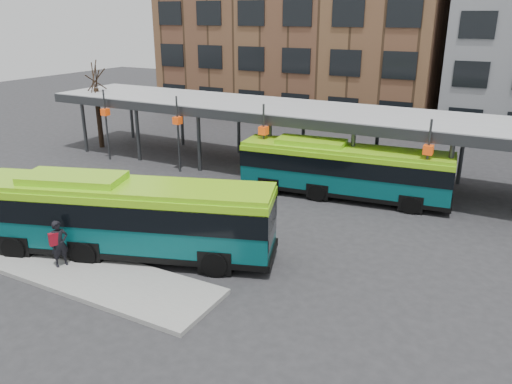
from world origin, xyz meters
name	(u,v)px	position (x,y,z in m)	size (l,w,h in m)	color
ground	(218,267)	(0.00, 0.00, 0.00)	(120.00, 120.00, 0.00)	#28282B
boarding_island	(60,265)	(-5.50, -3.00, 0.09)	(14.00, 3.00, 0.18)	gray
canopy	(333,115)	(-0.06, 12.87, 3.91)	(40.00, 6.53, 4.80)	#999B9E
tree	(99,115)	(-18.00, 12.00, 2.43)	(1.64, 1.64, 5.60)	black
bus_front	(123,215)	(-3.99, -0.86, 1.76)	(12.47, 6.45, 3.39)	#074A4D
bus_rear	(343,169)	(1.65, 10.07, 1.61)	(11.41, 3.61, 3.09)	#074A4D
pedestrian	(59,243)	(-5.26, -3.08, 1.13)	(0.68, 0.80, 1.87)	black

